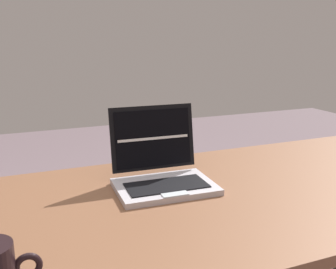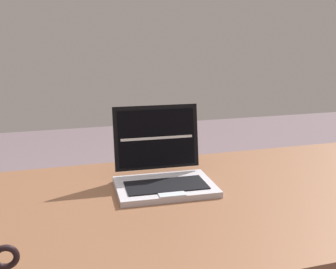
{
  "view_description": "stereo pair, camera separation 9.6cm",
  "coord_description": "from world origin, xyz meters",
  "views": [
    {
      "loc": [
        -0.44,
        -0.8,
        1.1
      ],
      "look_at": [
        -0.09,
        0.07,
        0.87
      ],
      "focal_mm": 41.71,
      "sensor_mm": 36.0,
      "label": 1
    },
    {
      "loc": [
        -0.35,
        -0.83,
        1.1
      ],
      "look_at": [
        -0.09,
        0.07,
        0.87
      ],
      "focal_mm": 41.71,
      "sensor_mm": 36.0,
      "label": 2
    }
  ],
  "objects": [
    {
      "name": "laptop_front",
      "position": [
        -0.1,
        0.1,
        0.76
      ],
      "size": [
        0.26,
        0.22,
        0.2
      ],
      "color": "#B8B4BD",
      "rests_on": "desk"
    },
    {
      "name": "desk",
      "position": [
        0.0,
        0.0,
        0.62
      ],
      "size": [
        1.67,
        0.66,
        0.72
      ],
      "color": "brown",
      "rests_on": "ground"
    }
  ]
}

